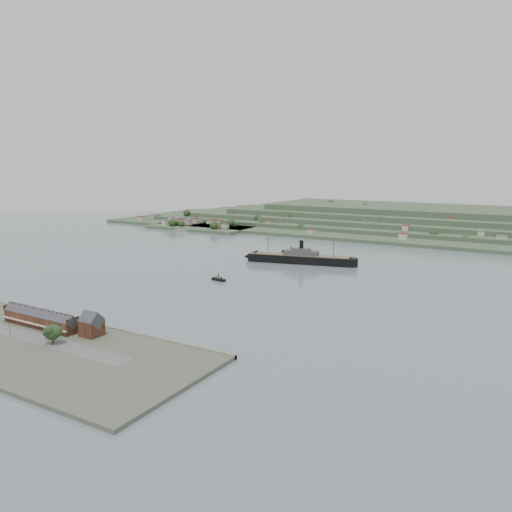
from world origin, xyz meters
The scene contains 10 objects.
ground centered at (0.00, 0.00, 0.00)m, with size 1400.00×1400.00×0.00m, color slate.
near_shore centered at (0.00, -186.75, 1.01)m, with size 220.00×80.00×2.60m.
terrace_row centered at (-10.00, -168.02, 6.84)m, with size 55.60×9.80×11.07m.
gabled_building centered at (27.50, -164.00, 8.19)m, with size 10.40×10.18×14.09m.
far_peninsula centered at (27.91, 393.10, 11.88)m, with size 760.00×309.00×30.00m.
steamship centered at (31.43, 81.05, 4.92)m, with size 109.76×36.37×26.65m.
tugboat centered at (8.60, -16.30, 1.41)m, with size 13.19×5.13×5.78m.
ferry_west centered at (-203.63, 225.00, 1.81)m, with size 20.63×12.87×7.51m.
ferry_east centered at (4.14, 124.75, 1.87)m, with size 21.43×9.81×7.76m.
fig_tree centered at (19.99, -183.04, 8.51)m, with size 9.56×8.28×10.67m.
Camera 1 is at (233.56, -341.13, 93.70)m, focal length 35.00 mm.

